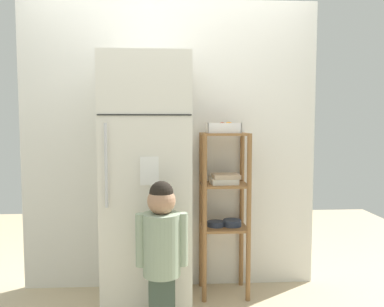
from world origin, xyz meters
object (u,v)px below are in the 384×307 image
at_px(refrigerator, 148,183).
at_px(fruit_bin, 224,128).
at_px(child_standing, 162,244).
at_px(pantry_shelf_unit, 224,199).

distance_m(refrigerator, fruit_bin, 0.71).
distance_m(child_standing, pantry_shelf_unit, 0.80).
bearing_deg(refrigerator, pantry_shelf_unit, 13.23).
relative_size(child_standing, fruit_bin, 3.92).
distance_m(child_standing, fruit_bin, 1.04).
distance_m(pantry_shelf_unit, fruit_bin, 0.55).
bearing_deg(fruit_bin, pantry_shelf_unit, 69.39).
height_order(child_standing, fruit_bin, fruit_bin).
bearing_deg(fruit_bin, refrigerator, -168.30).
height_order(refrigerator, child_standing, refrigerator).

